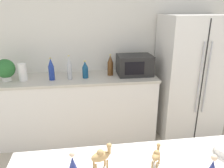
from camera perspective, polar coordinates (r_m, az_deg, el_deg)
The scene contains 14 objects.
wall_back at distance 3.29m, azimuth -3.49°, elevation 9.65°, with size 8.00×0.06×2.55m.
back_counter at distance 3.21m, azimuth -8.48°, elevation -6.05°, with size 2.17×0.63×0.92m.
refrigerator at distance 3.38m, azimuth 19.61°, elevation 1.75°, with size 0.87×0.70×1.74m.
potted_plant at distance 3.14m, azimuth -26.09°, elevation 3.48°, with size 0.25×0.25×0.29m.
paper_towel_roll at distance 3.07m, azimuth -22.32°, elevation 2.89°, with size 0.11×0.11×0.22m.
microwave at distance 3.11m, azimuth 5.91°, elevation 4.98°, with size 0.48×0.37×0.28m.
back_bottle_0 at distance 2.97m, azimuth -7.02°, elevation 3.70°, with size 0.08×0.08×0.24m.
back_bottle_1 at distance 2.94m, azimuth -11.09°, elevation 4.14°, with size 0.06×0.06×0.32m.
back_bottle_2 at distance 2.97m, azimuth -15.58°, elevation 3.67°, with size 0.07×0.07×0.30m.
back_bottle_3 at distance 3.07m, azimuth -0.45°, elevation 4.88°, with size 0.08×0.08×0.30m.
camel_figurine at distance 1.33m, azimuth -2.84°, elevation -18.19°, with size 0.13×0.09×0.16m.
camel_figurine_second at distance 1.40m, azimuth 11.53°, elevation -17.64°, with size 0.09×0.10×0.13m.
wise_man_figurine_crimson at distance 1.38m, azimuth -10.27°, elevation -19.40°, with size 0.05×0.05×0.12m.
wise_man_figurine_purple at distance 1.44m, azimuth 24.79°, elevation -18.89°, with size 0.06×0.06×0.13m.
Camera 1 is at (-0.25, -0.51, 1.83)m, focal length 35.00 mm.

